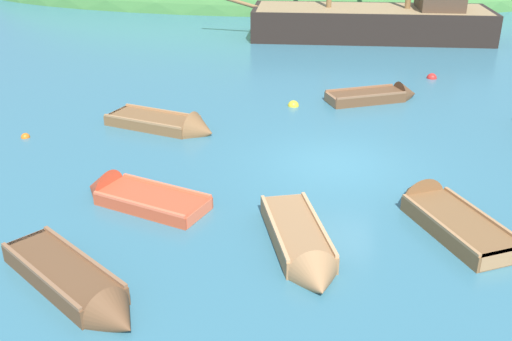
{
  "coord_description": "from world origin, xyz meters",
  "views": [
    {
      "loc": [
        -0.18,
        -15.35,
        6.86
      ],
      "look_at": [
        -2.09,
        -1.2,
        0.24
      ],
      "focal_mm": 41.09,
      "sensor_mm": 36.0,
      "label": 1
    }
  ],
  "objects": [
    {
      "name": "ground_plane",
      "position": [
        0.0,
        0.0,
        0.0
      ],
      "size": [
        120.0,
        120.0,
        0.0
      ],
      "primitive_type": "plane",
      "color": "teal"
    },
    {
      "name": "sailing_ship",
      "position": [
        1.8,
        17.18,
        0.59
      ],
      "size": [
        15.35,
        4.56,
        11.82
      ],
      "rotation": [
        0.0,
        0.0,
        3.19
      ],
      "color": "black",
      "rests_on": "ground"
    },
    {
      "name": "rowboat_portside",
      "position": [
        -4.79,
        -6.71,
        0.14
      ],
      "size": [
        3.68,
        3.09,
        0.96
      ],
      "rotation": [
        0.0,
        0.0,
        5.64
      ],
      "color": "brown",
      "rests_on": "ground"
    },
    {
      "name": "rowboat_center",
      "position": [
        2.55,
        -2.91,
        0.13
      ],
      "size": [
        2.71,
        3.73,
        1.2
      ],
      "rotation": [
        0.0,
        0.0,
        2.04
      ],
      "color": "brown",
      "rests_on": "ground"
    },
    {
      "name": "rowboat_far",
      "position": [
        -5.38,
        2.14,
        0.11
      ],
      "size": [
        3.97,
        2.3,
        1.21
      ],
      "rotation": [
        0.0,
        0.0,
        5.98
      ],
      "color": "brown",
      "rests_on": "ground"
    },
    {
      "name": "rowboat_outer_right",
      "position": [
        1.55,
        6.17,
        0.12
      ],
      "size": [
        3.65,
        2.43,
        1.04
      ],
      "rotation": [
        0.0,
        0.0,
        0.43
      ],
      "color": "brown",
      "rests_on": "ground"
    },
    {
      "name": "buoy_red",
      "position": [
        3.95,
        9.48,
        0.0
      ],
      "size": [
        0.42,
        0.42,
        0.42
      ],
      "primitive_type": "sphere",
      "color": "red",
      "rests_on": "ground"
    },
    {
      "name": "buoy_yellow",
      "position": [
        -1.56,
        5.06,
        0.0
      ],
      "size": [
        0.41,
        0.41,
        0.41
      ],
      "primitive_type": "sphere",
      "color": "yellow",
      "rests_on": "ground"
    },
    {
      "name": "rowboat_outer_left",
      "position": [
        -4.97,
        -2.9,
        0.09
      ],
      "size": [
        3.59,
        2.26,
        1.16
      ],
      "rotation": [
        0.0,
        0.0,
        2.8
      ],
      "color": "#C64C2D",
      "rests_on": "ground"
    },
    {
      "name": "rowboat_near_dock",
      "position": [
        -0.63,
        -4.73,
        0.14
      ],
      "size": [
        2.08,
        3.72,
        1.02
      ],
      "rotation": [
        0.0,
        0.0,
        5.02
      ],
      "color": "#9E7047",
      "rests_on": "ground"
    },
    {
      "name": "buoy_orange",
      "position": [
        -9.75,
        0.8,
        0.0
      ],
      "size": [
        0.28,
        0.28,
        0.28
      ],
      "primitive_type": "sphere",
      "color": "orange",
      "rests_on": "ground"
    }
  ]
}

